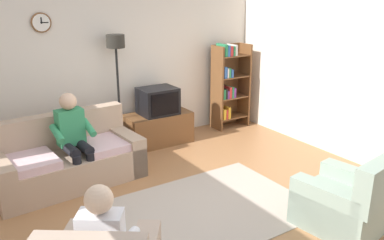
{
  "coord_description": "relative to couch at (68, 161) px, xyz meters",
  "views": [
    {
      "loc": [
        -2.3,
        -3.44,
        2.47
      ],
      "look_at": [
        0.35,
        0.67,
        0.9
      ],
      "focal_mm": 37.5,
      "sensor_mm": 36.0,
      "label": 1
    }
  ],
  "objects": [
    {
      "name": "ground_plane",
      "position": [
        1.03,
        -1.59,
        -0.31
      ],
      "size": [
        12.0,
        12.0,
        0.0
      ],
      "primitive_type": "plane",
      "color": "#9E6B42"
    },
    {
      "name": "back_wall_assembly",
      "position": [
        1.03,
        1.07,
        1.04
      ],
      "size": [
        6.2,
        0.17,
        2.7
      ],
      "color": "silver",
      "rests_on": "ground_plane"
    },
    {
      "name": "right_wall",
      "position": [
        3.89,
        -1.59,
        1.04
      ],
      "size": [
        0.12,
        5.8,
        2.7
      ],
      "primitive_type": "cube",
      "color": "silver",
      "rests_on": "ground_plane"
    },
    {
      "name": "couch",
      "position": [
        0.0,
        0.0,
        0.0
      ],
      "size": [
        1.96,
        1.01,
        0.9
      ],
      "color": "tan",
      "rests_on": "ground_plane"
    },
    {
      "name": "tv_stand",
      "position": [
        1.72,
        0.66,
        -0.05
      ],
      "size": [
        1.1,
        0.56,
        0.53
      ],
      "color": "brown",
      "rests_on": "ground_plane"
    },
    {
      "name": "tv",
      "position": [
        1.72,
        0.63,
        0.43
      ],
      "size": [
        0.6,
        0.49,
        0.44
      ],
      "color": "black",
      "rests_on": "tv_stand"
    },
    {
      "name": "bookshelf",
      "position": [
        3.24,
        0.73,
        0.51
      ],
      "size": [
        0.68,
        0.36,
        1.58
      ],
      "color": "brown",
      "rests_on": "ground_plane"
    },
    {
      "name": "floor_lamp",
      "position": [
        1.08,
        0.76,
        1.14
      ],
      "size": [
        0.28,
        0.28,
        1.85
      ],
      "color": "black",
      "rests_on": "ground_plane"
    },
    {
      "name": "armchair_near_bookshelf",
      "position": [
        2.22,
        -2.7,
        -0.02
      ],
      "size": [
        0.92,
        0.99,
        0.9
      ],
      "color": "gray",
      "rests_on": "ground_plane"
    },
    {
      "name": "area_rug",
      "position": [
        1.23,
        -1.6,
        -0.31
      ],
      "size": [
        2.2,
        1.7,
        0.01
      ],
      "primitive_type": "cube",
      "color": "#AD9E8E",
      "rests_on": "ground_plane"
    },
    {
      "name": "person_on_couch",
      "position": [
        0.09,
        -0.11,
        0.39
      ],
      "size": [
        0.53,
        0.56,
        1.24
      ],
      "color": "#338C59",
      "rests_on": "ground_plane"
    },
    {
      "name": "person_in_left_armchair",
      "position": [
        -0.37,
        -2.38,
        0.29
      ],
      "size": [
        0.61,
        0.64,
        1.12
      ],
      "color": "silver",
      "rests_on": "ground_plane"
    }
  ]
}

